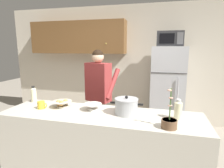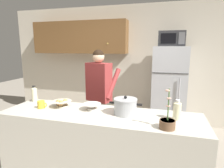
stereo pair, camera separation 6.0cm
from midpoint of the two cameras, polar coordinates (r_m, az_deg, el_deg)
back_wall_unit at (r=4.36m, az=1.84°, el=7.72°), size 6.00×0.48×2.60m
kitchen_island at (r=2.44m, az=-4.17°, el=-19.10°), size 2.37×0.68×0.92m
refrigerator at (r=3.94m, az=15.88°, el=-1.62°), size 0.64×0.68×1.70m
microwave at (r=3.83m, az=16.69°, el=12.96°), size 0.48×0.37×0.28m
person_near_pot at (r=3.14m, az=-4.63°, el=-1.04°), size 0.60×0.54×1.65m
cooking_pot at (r=2.20m, az=3.60°, el=-6.74°), size 0.38×0.27×0.22m
coffee_mug at (r=2.57m, az=-21.24°, el=-5.94°), size 0.13×0.09×0.10m
bread_bowl at (r=2.54m, az=-15.53°, el=-5.72°), size 0.25×0.25×0.10m
empty_bowl at (r=2.36m, az=-6.58°, el=-6.74°), size 0.23×0.23×0.08m
bottle_near_edge at (r=2.15m, az=18.62°, el=-7.34°), size 0.08×0.08×0.22m
bottle_mid_counter at (r=2.91m, az=-23.15°, el=-2.86°), size 0.08×0.08×0.23m
potted_orchid at (r=1.91m, az=16.05°, el=-11.07°), size 0.15×0.15×0.39m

